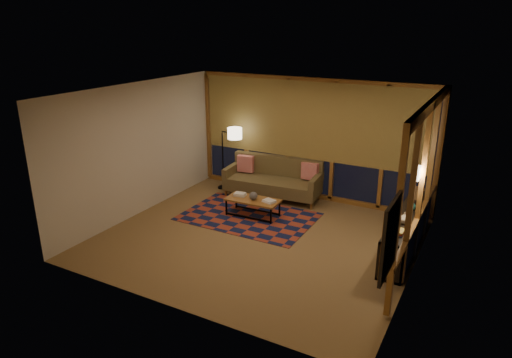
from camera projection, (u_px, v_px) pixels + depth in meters
The scene contains 21 objects.
floor at pixel (258, 238), 8.50m from camera, with size 5.50×5.00×0.01m, color olive.
ceiling at pixel (258, 92), 7.62m from camera, with size 5.50×5.00×0.01m, color silver.
walls at pixel (258, 169), 8.06m from camera, with size 5.51×5.01×2.70m.
window_wall_back at pixel (310, 139), 10.08m from camera, with size 5.30×0.16×2.60m, color #8E5E1F, non-canonical shape.
window_wall_right at pixel (422, 183), 7.35m from camera, with size 0.16×3.70×2.60m, color #8E5E1F, non-canonical shape.
wall_art at pixel (389, 238), 5.27m from camera, with size 0.06×0.74×0.94m, color red, non-canonical shape.
wall_sconce at pixel (418, 173), 7.19m from camera, with size 0.12×0.18×0.22m, color #FEEAC4, non-canonical shape.
sofa at pixel (273, 179), 10.33m from camera, with size 2.15×0.87×0.88m, color brown, non-canonical shape.
pillow_left at pixel (246, 165), 10.68m from camera, with size 0.39×0.13×0.39m, color #C40009, non-canonical shape.
pillow_right at pixel (310, 173), 10.15m from camera, with size 0.38×0.13×0.38m, color #C40009, non-canonical shape.
area_rug at pixel (248, 217), 9.41m from camera, with size 2.64×1.76×0.01m, color maroon.
coffee_table at pixel (253, 207), 9.40m from camera, with size 1.11×0.51×0.37m, color #8E5E1F, non-canonical shape.
book_stack_a at pixel (240, 194), 9.49m from camera, with size 0.26×0.21×0.08m, color white, non-canonical shape.
book_stack_b at pixel (269, 201), 9.19m from camera, with size 0.22×0.17×0.04m, color white, non-canonical shape.
ceramic_pot at pixel (253, 196), 9.29m from camera, with size 0.17×0.17×0.17m, color #252529.
floor_lamp at pixel (223, 157), 10.81m from camera, with size 0.51×0.33×1.53m, color black, non-canonical shape.
bookshelf at pixel (407, 232), 8.00m from camera, with size 0.40×2.60×0.65m, color black, non-canonical shape.
basket at pixel (417, 193), 8.61m from camera, with size 0.26×0.26×0.19m, color #8E6342.
teal_bowl at pixel (412, 206), 8.06m from camera, with size 0.15×0.15×0.15m, color #25766D.
vase at pixel (404, 218), 7.52m from camera, with size 0.19×0.19×0.20m, color #BCAF93.
shelf_book_stack at pixel (398, 232), 7.17m from camera, with size 0.18×0.26×0.08m, color white, non-canonical shape.
Camera 1 is at (3.62, -6.77, 3.82)m, focal length 32.00 mm.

